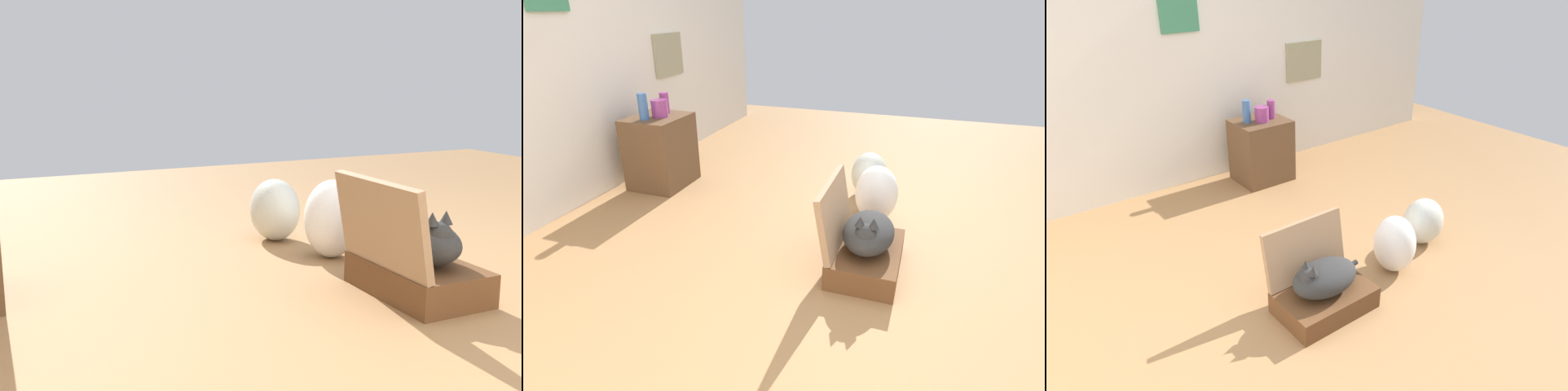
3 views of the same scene
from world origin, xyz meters
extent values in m
plane|color=#9E7247|center=(0.00, 0.00, 0.00)|extent=(7.68, 7.68, 0.00)
cube|color=silver|center=(0.00, 2.26, 1.30)|extent=(6.40, 0.12, 2.60)
cube|color=#377D59|center=(0.17, 2.19, 1.51)|extent=(0.33, 0.02, 0.32)
cube|color=gray|center=(1.43, 2.19, 0.97)|extent=(0.43, 0.02, 0.38)
cube|color=brown|center=(-0.03, 0.04, 0.07)|extent=(0.56, 0.37, 0.14)
cube|color=#9B7756|center=(-0.03, 0.23, 0.33)|extent=(0.56, 0.11, 0.37)
ellipsoid|color=#2D2D2D|center=(-0.03, 0.04, 0.24)|extent=(0.42, 0.28, 0.19)
sphere|color=#2D2D2D|center=(-0.15, 0.04, 0.28)|extent=(0.12, 0.12, 0.12)
cone|color=#2D2D2D|center=(-0.15, 0.00, 0.36)|extent=(0.06, 0.06, 0.06)
cone|color=#2D2D2D|center=(-0.15, 0.07, 0.36)|extent=(0.06, 0.06, 0.06)
cylinder|color=#2D2D2D|center=(0.16, 0.08, 0.18)|extent=(0.20, 0.03, 0.07)
ellipsoid|color=white|center=(0.60, 0.08, 0.20)|extent=(0.27, 0.29, 0.40)
ellipsoid|color=silver|center=(1.03, 0.19, 0.17)|extent=(0.32, 0.27, 0.35)
cube|color=brown|center=(0.68, 1.85, 0.29)|extent=(0.48, 0.42, 0.58)
cylinder|color=#38609E|center=(0.56, 1.88, 0.68)|extent=(0.07, 0.07, 0.20)
cylinder|color=#8C387A|center=(0.80, 1.85, 0.66)|extent=(0.07, 0.07, 0.17)
cylinder|color=#8C387A|center=(0.68, 1.82, 0.65)|extent=(0.13, 0.13, 0.13)
camera|label=1|loc=(-2.10, 1.74, 0.94)|focal=44.01mm
camera|label=2|loc=(-2.10, -0.19, 1.37)|focal=28.97mm
camera|label=3|loc=(-1.46, -1.67, 1.91)|focal=32.40mm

